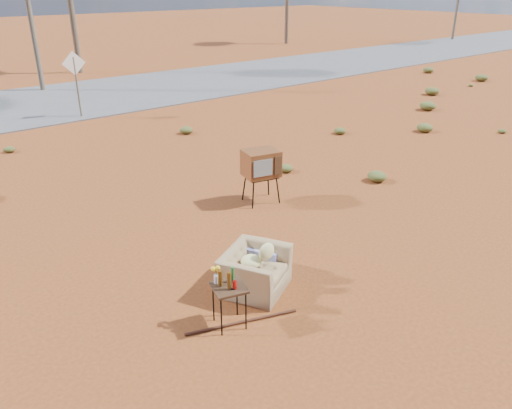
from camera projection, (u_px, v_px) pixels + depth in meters
ground at (286, 281)px, 7.74m from camera, size 140.00×140.00×0.00m
highway at (10, 107)px, 18.32m from camera, size 140.00×7.00×0.04m
armchair at (256, 263)px, 7.45m from camera, size 1.27×1.17×0.85m
tv_unit at (261, 164)px, 10.20m from camera, size 0.81×0.71×1.13m
side_table at (226, 284)px, 6.51m from camera, size 0.53×0.53×0.87m
rusty_bar at (242, 322)px, 6.78m from camera, size 1.51×0.58×0.04m
road_sign at (75, 73)px, 16.46m from camera, size 0.78×0.06×2.19m
scrub_patch at (113, 199)px, 10.32m from camera, size 17.49×8.07×0.33m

